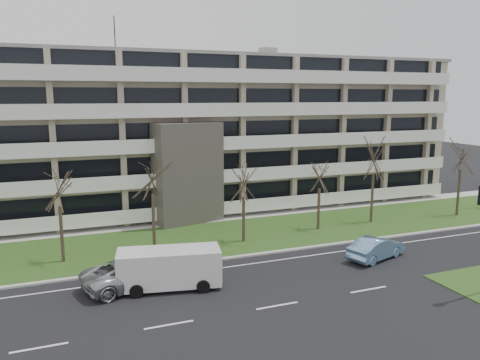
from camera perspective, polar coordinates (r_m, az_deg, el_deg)
name	(u,v)px	position (r m, az deg, el deg)	size (l,w,h in m)	color
ground	(277,306)	(26.53, 4.55, -15.04)	(160.00, 160.00, 0.00)	black
grass_verge	(207,239)	(37.86, -4.08, -7.14)	(90.00, 10.00, 0.06)	#224617
curb	(228,258)	(33.34, -1.50, -9.50)	(90.00, 0.35, 0.12)	#B2B2AD
sidewalk	(189,222)	(42.93, -6.26, -5.06)	(90.00, 2.00, 0.08)	#B2B2AD
lane_edge_line	(235,266)	(32.04, -0.58, -10.44)	(90.00, 0.12, 0.01)	white
apartment_building	(170,133)	(48.20, -8.56, 5.71)	(60.50, 15.10, 18.75)	tan
silver_pickup	(134,272)	(29.31, -12.74, -10.94)	(2.84, 6.15, 1.71)	#B0B2B8
blue_sedan	(376,248)	(34.50, 16.26, -7.97)	(1.66, 4.76, 1.57)	#7AABD5
white_van	(170,265)	(28.52, -8.48, -10.22)	(6.36, 3.33, 2.35)	silver
tree_2	(58,184)	(33.60, -21.29, -0.42)	(3.55, 3.55, 7.09)	#382B21
tree_3	(152,171)	(33.91, -10.68, 1.05)	(3.86, 3.86, 7.73)	#382B21
tree_4	(244,179)	(35.88, 0.45, 0.10)	(3.22, 3.22, 6.44)	#382B21
tree_5	(320,173)	(39.88, 9.70, 0.91)	(3.19, 3.19, 6.39)	#382B21
tree_6	(374,156)	(43.04, 16.04, 2.83)	(3.91, 3.91, 7.81)	#382B21
tree_7	(462,152)	(48.48, 25.43, 3.13)	(3.96, 3.96, 7.92)	#382B21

